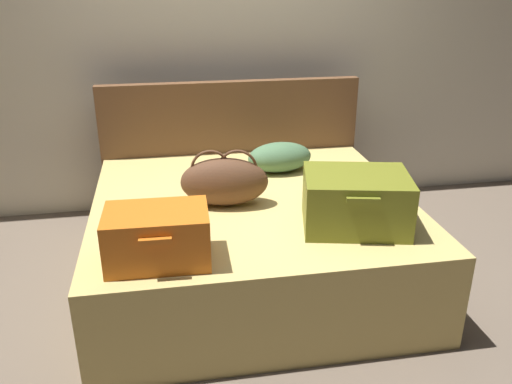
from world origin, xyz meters
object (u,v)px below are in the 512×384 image
bed (252,239)px  hard_case_large (356,200)px  hard_case_medium (157,236)px  duffel_bag (224,181)px  pillow_near_headboard (280,157)px

bed → hard_case_large: (0.47, -0.44, 0.41)m
hard_case_medium → duffel_bag: (0.38, 0.58, 0.02)m
hard_case_medium → bed: bearing=50.5°
bed → hard_case_large: hard_case_large is taller
hard_case_large → hard_case_medium: bearing=-157.3°
hard_case_large → duffel_bag: (-0.64, 0.39, -0.01)m
hard_case_medium → duffel_bag: duffel_bag is taller
hard_case_large → duffel_bag: duffel_bag is taller
bed → duffel_bag: (-0.17, -0.05, 0.41)m
bed → hard_case_medium: hard_case_medium is taller
hard_case_medium → pillow_near_headboard: size_ratio=1.11×
hard_case_large → duffel_bag: 0.75m
bed → hard_case_large: size_ratio=3.04×
hard_case_large → pillow_near_headboard: size_ratio=1.41×
bed → duffel_bag: duffel_bag is taller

